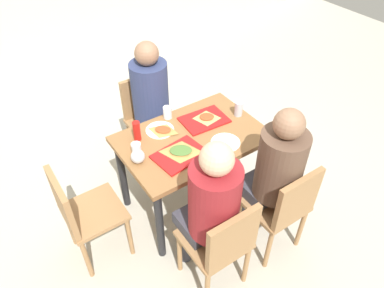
% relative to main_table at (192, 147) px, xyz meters
% --- Properties ---
extents(ground_plane, '(10.00, 10.00, 0.02)m').
position_rel_main_table_xyz_m(ground_plane, '(0.00, 0.00, -0.66)').
color(ground_plane, '#B2AD9E').
extents(main_table, '(1.10, 0.73, 0.76)m').
position_rel_main_table_xyz_m(main_table, '(0.00, 0.00, 0.00)').
color(main_table, olive).
rests_on(main_table, ground_plane).
extents(chair_near_left, '(0.40, 0.40, 0.86)m').
position_rel_main_table_xyz_m(chair_near_left, '(-0.28, -0.75, -0.14)').
color(chair_near_left, '#9E7247').
rests_on(chair_near_left, ground_plane).
extents(chair_near_right, '(0.40, 0.40, 0.86)m').
position_rel_main_table_xyz_m(chair_near_right, '(0.28, -0.75, -0.14)').
color(chair_near_right, '#9E7247').
rests_on(chair_near_right, ground_plane).
extents(chair_far_side, '(0.40, 0.40, 0.86)m').
position_rel_main_table_xyz_m(chair_far_side, '(0.00, 0.75, -0.14)').
color(chair_far_side, '#9E7247').
rests_on(chair_far_side, ground_plane).
extents(chair_left_end, '(0.40, 0.40, 0.86)m').
position_rel_main_table_xyz_m(chair_left_end, '(-0.93, 0.00, -0.14)').
color(chair_left_end, '#9E7247').
rests_on(chair_left_end, ground_plane).
extents(person_in_red, '(0.32, 0.42, 1.27)m').
position_rel_main_table_xyz_m(person_in_red, '(-0.28, -0.61, 0.11)').
color(person_in_red, '#383842').
rests_on(person_in_red, ground_plane).
extents(person_in_brown_jacket, '(0.32, 0.42, 1.27)m').
position_rel_main_table_xyz_m(person_in_brown_jacket, '(0.28, -0.61, 0.11)').
color(person_in_brown_jacket, '#383842').
rests_on(person_in_brown_jacket, ground_plane).
extents(person_far_side, '(0.32, 0.42, 1.27)m').
position_rel_main_table_xyz_m(person_far_side, '(-0.00, 0.61, 0.11)').
color(person_far_side, '#383842').
rests_on(person_far_side, ground_plane).
extents(tray_red_near, '(0.39, 0.30, 0.02)m').
position_rel_main_table_xyz_m(tray_red_near, '(-0.19, -0.13, 0.12)').
color(tray_red_near, red).
rests_on(tray_red_near, main_table).
extents(tray_red_far, '(0.38, 0.28, 0.02)m').
position_rel_main_table_xyz_m(tray_red_far, '(0.19, 0.11, 0.12)').
color(tray_red_far, red).
rests_on(tray_red_far, main_table).
extents(paper_plate_center, '(0.22, 0.22, 0.01)m').
position_rel_main_table_xyz_m(paper_plate_center, '(-0.17, 0.20, 0.12)').
color(paper_plate_center, white).
rests_on(paper_plate_center, main_table).
extents(paper_plate_near_edge, '(0.22, 0.22, 0.01)m').
position_rel_main_table_xyz_m(paper_plate_near_edge, '(0.17, -0.20, 0.12)').
color(paper_plate_near_edge, white).
rests_on(paper_plate_near_edge, main_table).
extents(pizza_slice_a, '(0.29, 0.27, 0.02)m').
position_rel_main_table_xyz_m(pizza_slice_a, '(-0.17, -0.11, 0.14)').
color(pizza_slice_a, '#C68C47').
rests_on(pizza_slice_a, tray_red_near).
extents(pizza_slice_b, '(0.22, 0.21, 0.02)m').
position_rel_main_table_xyz_m(pizza_slice_b, '(0.22, 0.11, 0.14)').
color(pizza_slice_b, '#DBAD60').
rests_on(pizza_slice_b, tray_red_far).
extents(pizza_slice_c, '(0.21, 0.22, 0.02)m').
position_rel_main_table_xyz_m(pizza_slice_c, '(-0.15, 0.17, 0.13)').
color(pizza_slice_c, '#C68C47').
rests_on(pizza_slice_c, paper_plate_center).
extents(plastic_cup_a, '(0.07, 0.07, 0.10)m').
position_rel_main_table_xyz_m(plastic_cup_a, '(-0.03, 0.31, 0.16)').
color(plastic_cup_a, white).
rests_on(plastic_cup_a, main_table).
extents(plastic_cup_b, '(0.07, 0.07, 0.10)m').
position_rel_main_table_xyz_m(plastic_cup_b, '(0.03, -0.31, 0.16)').
color(plastic_cup_b, white).
rests_on(plastic_cup_b, main_table).
extents(plastic_cup_c, '(0.07, 0.07, 0.10)m').
position_rel_main_table_xyz_m(plastic_cup_c, '(-0.44, 0.06, 0.16)').
color(plastic_cup_c, white).
rests_on(plastic_cup_c, main_table).
extents(soda_can, '(0.07, 0.07, 0.12)m').
position_rel_main_table_xyz_m(soda_can, '(0.47, 0.02, 0.17)').
color(soda_can, '#B7BCC6').
rests_on(soda_can, main_table).
extents(condiment_bottle, '(0.06, 0.06, 0.16)m').
position_rel_main_table_xyz_m(condiment_bottle, '(-0.36, 0.20, 0.19)').
color(condiment_bottle, red).
rests_on(condiment_bottle, main_table).
extents(foil_bundle, '(0.10, 0.10, 0.10)m').
position_rel_main_table_xyz_m(foil_bundle, '(-0.47, -0.02, 0.16)').
color(foil_bundle, silver).
rests_on(foil_bundle, main_table).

